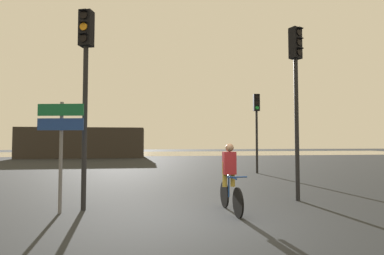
# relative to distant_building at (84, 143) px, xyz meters

# --- Properties ---
(ground_plane) EXTENTS (120.00, 120.00, 0.00)m
(ground_plane) POSITION_rel_distant_building_xyz_m (7.99, -26.84, -1.56)
(ground_plane) COLOR black
(water_strip) EXTENTS (80.00, 16.00, 0.01)m
(water_strip) POSITION_rel_distant_building_xyz_m (7.99, 10.00, -1.56)
(water_strip) COLOR #9E937F
(water_strip) RESTS_ON ground
(distant_building) EXTENTS (12.48, 4.00, 3.12)m
(distant_building) POSITION_rel_distant_building_xyz_m (0.00, 0.00, 0.00)
(distant_building) COLOR #2D2823
(distant_building) RESTS_ON ground
(traffic_light_near_left) EXTENTS (0.38, 0.40, 4.95)m
(traffic_light_near_left) POSITION_rel_distant_building_xyz_m (5.32, -25.34, 1.85)
(traffic_light_near_left) COLOR black
(traffic_light_near_left) RESTS_ON ground
(traffic_light_far_right) EXTENTS (0.34, 0.36, 4.21)m
(traffic_light_far_right) POSITION_rel_distant_building_xyz_m (12.55, -17.75, 1.38)
(traffic_light_far_right) COLOR black
(traffic_light_far_right) RESTS_ON ground
(traffic_light_near_right) EXTENTS (0.39, 0.41, 4.96)m
(traffic_light_near_right) POSITION_rel_distant_building_xyz_m (11.07, -24.99, 1.85)
(traffic_light_near_right) COLOR black
(traffic_light_near_right) RESTS_ON ground
(direction_sign_post) EXTENTS (1.09, 0.24, 2.60)m
(direction_sign_post) POSITION_rel_distant_building_xyz_m (4.84, -25.64, 0.23)
(direction_sign_post) COLOR slate
(direction_sign_post) RESTS_ON ground
(cyclist) EXTENTS (0.46, 1.71, 1.62)m
(cyclist) POSITION_rel_distant_building_xyz_m (8.81, -26.02, -0.74)
(cyclist) COLOR black
(cyclist) RESTS_ON ground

